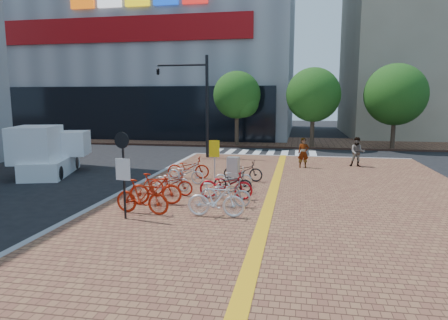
% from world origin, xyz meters
% --- Properties ---
extents(ground, '(120.00, 120.00, 0.00)m').
position_xyz_m(ground, '(0.00, 0.00, 0.00)').
color(ground, black).
rests_on(ground, ground).
extents(sidewalk, '(14.00, 34.00, 0.15)m').
position_xyz_m(sidewalk, '(3.00, -5.00, 0.07)').
color(sidewalk, brown).
rests_on(sidewalk, ground).
extents(tactile_strip, '(0.40, 34.00, 0.01)m').
position_xyz_m(tactile_strip, '(2.00, -5.00, 0.16)').
color(tactile_strip, gold).
rests_on(tactile_strip, sidewalk).
extents(kerb_west, '(0.25, 34.00, 0.15)m').
position_xyz_m(kerb_west, '(-4.00, -5.00, 0.08)').
color(kerb_west, gray).
rests_on(kerb_west, ground).
extents(kerb_north, '(14.00, 0.25, 0.15)m').
position_xyz_m(kerb_north, '(3.00, 12.00, 0.08)').
color(kerb_north, gray).
rests_on(kerb_north, ground).
extents(far_sidewalk, '(70.00, 8.00, 0.15)m').
position_xyz_m(far_sidewalk, '(0.00, 21.00, 0.07)').
color(far_sidewalk, brown).
rests_on(far_sidewalk, ground).
extents(department_store, '(36.00, 24.27, 28.00)m').
position_xyz_m(department_store, '(-15.99, 31.95, 13.98)').
color(department_store, gray).
rests_on(department_store, ground).
extents(building_beige, '(20.00, 18.00, 18.00)m').
position_xyz_m(building_beige, '(18.00, 32.00, 9.00)').
color(building_beige, gray).
rests_on(building_beige, ground).
extents(crosswalk, '(7.50, 4.00, 0.01)m').
position_xyz_m(crosswalk, '(0.50, 14.00, 0.01)').
color(crosswalk, silver).
rests_on(crosswalk, ground).
extents(street_trees, '(16.20, 4.60, 6.35)m').
position_xyz_m(street_trees, '(5.04, 17.45, 4.10)').
color(street_trees, '#38281E').
rests_on(street_trees, far_sidewalk).
extents(bike_0, '(1.93, 0.74, 1.13)m').
position_xyz_m(bike_0, '(-1.98, -2.64, 0.72)').
color(bike_0, '#B0220C').
rests_on(bike_0, sidewalk).
extents(bike_1, '(1.93, 0.84, 1.12)m').
position_xyz_m(bike_1, '(-1.97, -1.44, 0.71)').
color(bike_1, red).
rests_on(bike_1, sidewalk).
extents(bike_2, '(1.78, 0.66, 0.93)m').
position_xyz_m(bike_2, '(-1.87, -0.04, 0.61)').
color(bike_2, '#AA1B0C').
rests_on(bike_2, sidewalk).
extents(bike_3, '(1.71, 0.89, 0.85)m').
position_xyz_m(bike_3, '(-2.09, 0.78, 0.58)').
color(bike_3, silver).
rests_on(bike_3, sidewalk).
extents(bike_4, '(1.86, 0.96, 0.93)m').
position_xyz_m(bike_4, '(-1.93, 2.23, 0.62)').
color(bike_4, silver).
rests_on(bike_4, sidewalk).
extents(bike_5, '(2.03, 0.93, 1.03)m').
position_xyz_m(bike_5, '(-2.11, 3.33, 0.67)').
color(bike_5, '#AD1F0C').
rests_on(bike_5, sidewalk).
extents(bike_6, '(1.85, 0.59, 1.10)m').
position_xyz_m(bike_6, '(0.45, -2.53, 0.70)').
color(bike_6, silver).
rests_on(bike_6, sidewalk).
extents(bike_7, '(1.85, 0.77, 0.95)m').
position_xyz_m(bike_7, '(0.51, -1.21, 0.63)').
color(bike_7, '#A2A3A7').
rests_on(bike_7, sidewalk).
extents(bike_8, '(2.02, 0.72, 1.06)m').
position_xyz_m(bike_8, '(0.34, -0.17, 0.68)').
color(bike_8, '#A80C12').
rests_on(bike_8, sidewalk).
extents(bike_9, '(1.65, 0.75, 0.84)m').
position_xyz_m(bike_9, '(0.40, 1.00, 0.57)').
color(bike_9, black).
rests_on(bike_9, sidewalk).
extents(bike_10, '(1.68, 0.84, 0.84)m').
position_xyz_m(bike_10, '(0.26, 1.95, 0.57)').
color(bike_10, silver).
rests_on(bike_10, sidewalk).
extents(bike_11, '(1.88, 0.83, 0.96)m').
position_xyz_m(bike_11, '(0.51, 3.23, 0.63)').
color(bike_11, black).
rests_on(bike_11, sidewalk).
extents(pedestrian_a, '(0.64, 0.46, 1.63)m').
position_xyz_m(pedestrian_a, '(3.24, 7.41, 0.97)').
color(pedestrian_a, gray).
rests_on(pedestrian_a, sidewalk).
extents(pedestrian_b, '(0.86, 0.71, 1.64)m').
position_xyz_m(pedestrian_b, '(6.18, 8.29, 0.97)').
color(pedestrian_b, '#464A58').
rests_on(pedestrian_b, sidewalk).
extents(utility_box, '(0.57, 0.45, 1.12)m').
position_xyz_m(utility_box, '(0.09, 3.04, 0.71)').
color(utility_box, '#BCBCC1').
rests_on(utility_box, sidewalk).
extents(yellow_sign, '(0.49, 0.13, 1.81)m').
position_xyz_m(yellow_sign, '(-0.89, 3.54, 1.40)').
color(yellow_sign, '#B7B7BC').
rests_on(yellow_sign, sidewalk).
extents(notice_sign, '(0.50, 0.15, 2.72)m').
position_xyz_m(notice_sign, '(-2.30, -3.28, 1.87)').
color(notice_sign, black).
rests_on(notice_sign, sidewalk).
extents(traffic_light_pole, '(3.45, 1.33, 6.42)m').
position_xyz_m(traffic_light_pole, '(-4.26, 10.24, 4.58)').
color(traffic_light_pole, black).
rests_on(traffic_light_pole, sidewalk).
extents(box_truck, '(3.11, 4.74, 2.54)m').
position_xyz_m(box_truck, '(-9.53, 3.64, 1.19)').
color(box_truck, white).
rests_on(box_truck, ground).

